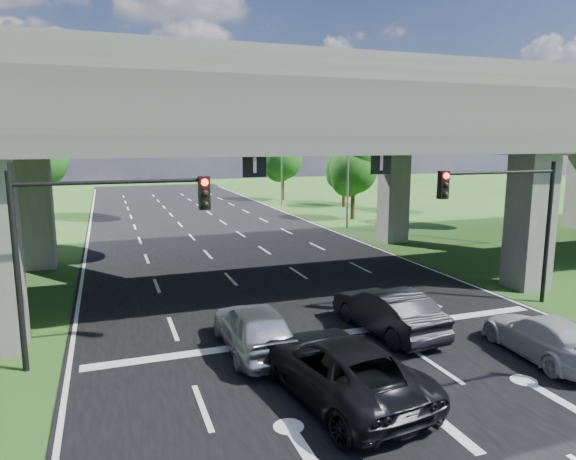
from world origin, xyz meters
TOP-DOWN VIEW (x-y plane):
  - ground at (0.00, 0.00)m, footprint 160.00×160.00m
  - road at (0.00, 10.00)m, footprint 18.00×120.00m
  - overpass at (0.00, 12.00)m, footprint 80.00×15.00m
  - signal_right at (7.82, 3.94)m, footprint 5.76×0.54m
  - signal_left at (-7.82, 3.94)m, footprint 5.76×0.54m
  - streetlight_far at (10.10, 24.00)m, footprint 3.38×0.25m
  - streetlight_beyond at (10.10, 40.00)m, footprint 3.38×0.25m
  - tree_left_far at (-12.95, 42.00)m, footprint 4.80×4.80m
  - tree_right_near at (13.05, 28.00)m, footprint 4.20×4.20m
  - tree_right_mid at (16.05, 36.00)m, footprint 3.91×3.90m
  - tree_right_far at (12.05, 44.00)m, footprint 4.50×4.50m
  - car_silver at (-3.15, 3.00)m, footprint 1.95×4.82m
  - car_dark at (1.80, 3.00)m, footprint 2.15×5.08m
  - car_white at (5.40, -0.52)m, footprint 2.35×4.81m
  - car_trailing at (-1.83, -0.64)m, footprint 3.49×6.23m

SIDE VIEW (x-z plane):
  - ground at x=0.00m, z-range 0.00..0.00m
  - road at x=0.00m, z-range 0.00..0.03m
  - car_white at x=5.40m, z-range 0.03..1.38m
  - car_dark at x=1.80m, z-range 0.03..1.66m
  - car_silver at x=-3.15m, z-range 0.03..1.67m
  - car_trailing at x=-1.83m, z-range 0.03..1.67m
  - tree_right_mid at x=16.05m, z-range 0.79..7.55m
  - signal_right at x=7.82m, z-range 1.19..7.19m
  - signal_left at x=-7.82m, z-range 1.19..7.19m
  - tree_right_near at x=13.05m, z-range 0.86..8.14m
  - tree_right_far at x=12.05m, z-range 0.92..8.72m
  - tree_left_far at x=-12.95m, z-range 0.98..9.30m
  - streetlight_far at x=10.10m, z-range 0.85..10.85m
  - streetlight_beyond at x=10.10m, z-range 0.85..10.85m
  - overpass at x=0.00m, z-range 2.92..12.92m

